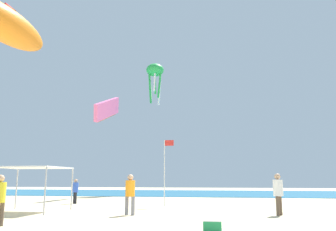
% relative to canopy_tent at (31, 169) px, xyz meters
% --- Properties ---
extents(ground, '(110.00, 110.00, 0.10)m').
position_rel_canopy_tent_xyz_m(ground, '(7.38, -2.18, -2.17)').
color(ground, beige).
extents(ocean_strip, '(110.00, 20.10, 0.03)m').
position_rel_canopy_tent_xyz_m(ocean_strip, '(7.38, 25.62, -2.10)').
color(ocean_strip, '#1E6B93').
rests_on(ocean_strip, ground).
extents(canopy_tent, '(3.33, 2.85, 2.23)m').
position_rel_canopy_tent_xyz_m(canopy_tent, '(0.00, 0.00, 0.00)').
color(canopy_tent, '#B2B2B7').
rests_on(canopy_tent, ground).
extents(person_near_tent, '(0.39, 0.39, 1.63)m').
position_rel_canopy_tent_xyz_m(person_near_tent, '(-0.27, 5.97, -1.16)').
color(person_near_tent, black).
rests_on(person_near_tent, ground).
extents(person_leftmost, '(0.44, 0.47, 1.87)m').
position_rel_canopy_tent_xyz_m(person_leftmost, '(12.14, 0.34, -1.02)').
color(person_leftmost, brown).
rests_on(person_leftmost, ground).
extents(person_far_shore, '(0.48, 0.43, 1.83)m').
position_rel_canopy_tent_xyz_m(person_far_shore, '(5.47, -0.71, -1.05)').
color(person_far_shore, slate).
rests_on(person_far_shore, ground).
extents(banner_flag, '(0.61, 0.06, 4.01)m').
position_rel_canopy_tent_xyz_m(banner_flag, '(6.13, 4.73, 0.27)').
color(banner_flag, silver).
rests_on(banner_flag, ground).
extents(cooler_box, '(0.57, 0.37, 0.35)m').
position_rel_canopy_tent_xyz_m(cooler_box, '(9.39, -5.09, -1.94)').
color(cooler_box, '#1E8C4C').
rests_on(cooler_box, ground).
extents(kite_inflatable_orange, '(3.11, 7.46, 2.96)m').
position_rel_canopy_tent_xyz_m(kite_inflatable_orange, '(-3.29, 1.36, 8.83)').
color(kite_inflatable_orange, orange).
extents(kite_parafoil_pink, '(0.82, 5.28, 3.21)m').
position_rel_canopy_tent_xyz_m(kite_parafoil_pink, '(-0.92, 13.37, 5.86)').
color(kite_parafoil_pink, pink).
extents(kite_octopus_green, '(2.39, 2.39, 4.94)m').
position_rel_canopy_tent_xyz_m(kite_octopus_green, '(1.65, 22.41, 12.15)').
color(kite_octopus_green, green).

